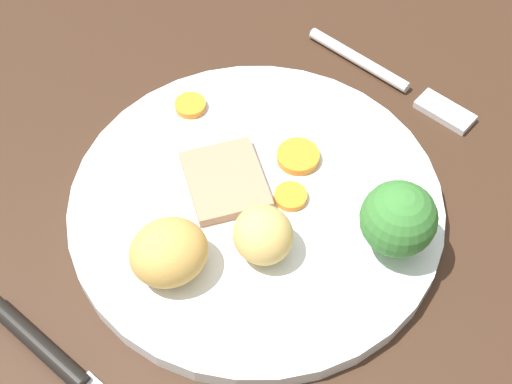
# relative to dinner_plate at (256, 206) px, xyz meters

# --- Properties ---
(dining_table) EXTENTS (1.20, 0.84, 0.04)m
(dining_table) POSITION_rel_dinner_plate_xyz_m (-0.02, -0.01, -0.02)
(dining_table) COLOR #382316
(dining_table) RESTS_ON ground
(dinner_plate) EXTENTS (0.26, 0.26, 0.01)m
(dinner_plate) POSITION_rel_dinner_plate_xyz_m (0.00, 0.00, 0.00)
(dinner_plate) COLOR white
(dinner_plate) RESTS_ON dining_table
(meat_slice_main) EXTENTS (0.08, 0.08, 0.01)m
(meat_slice_main) POSITION_rel_dinner_plate_xyz_m (0.00, -0.03, 0.01)
(meat_slice_main) COLOR tan
(meat_slice_main) RESTS_ON dinner_plate
(roast_potato_left) EXTENTS (0.05, 0.05, 0.04)m
(roast_potato_left) POSITION_rel_dinner_plate_xyz_m (0.03, 0.03, 0.03)
(roast_potato_left) COLOR #D8B260
(roast_potato_left) RESTS_ON dinner_plate
(roast_potato_right) EXTENTS (0.06, 0.06, 0.04)m
(roast_potato_right) POSITION_rel_dinner_plate_xyz_m (0.08, -0.01, 0.03)
(roast_potato_right) COLOR tan
(roast_potato_right) RESTS_ON dinner_plate
(carrot_coin_front) EXTENTS (0.02, 0.02, 0.00)m
(carrot_coin_front) POSITION_rel_dinner_plate_xyz_m (-0.02, 0.02, 0.01)
(carrot_coin_front) COLOR orange
(carrot_coin_front) RESTS_ON dinner_plate
(carrot_coin_back) EXTENTS (0.02, 0.02, 0.01)m
(carrot_coin_back) POSITION_rel_dinner_plate_xyz_m (-0.03, -0.09, 0.01)
(carrot_coin_back) COLOR orange
(carrot_coin_back) RESTS_ON dinner_plate
(carrot_coin_side) EXTENTS (0.03, 0.03, 0.01)m
(carrot_coin_side) POSITION_rel_dinner_plate_xyz_m (-0.05, 0.00, 0.01)
(carrot_coin_side) COLOR orange
(carrot_coin_side) RESTS_ON dinner_plate
(broccoli_floret) EXTENTS (0.05, 0.05, 0.05)m
(broccoli_floret) POSITION_rel_dinner_plate_xyz_m (-0.03, 0.09, 0.04)
(broccoli_floret) COLOR #8CB766
(broccoli_floret) RESTS_ON dinner_plate
(fork) EXTENTS (0.02, 0.15, 0.01)m
(fork) POSITION_rel_dinner_plate_xyz_m (-0.16, 0.01, -0.00)
(fork) COLOR silver
(fork) RESTS_ON dining_table
(knife) EXTENTS (0.02, 0.19, 0.01)m
(knife) POSITION_rel_dinner_plate_xyz_m (0.16, -0.01, -0.00)
(knife) COLOR black
(knife) RESTS_ON dining_table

